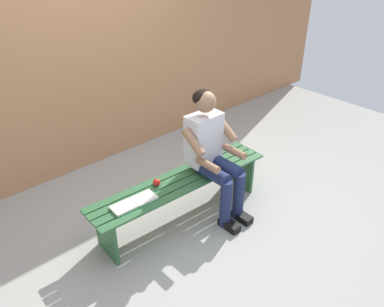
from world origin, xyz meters
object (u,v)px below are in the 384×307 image
at_px(bench_near, 181,188).
at_px(apple, 157,182).
at_px(person_seated, 213,150).
at_px(book_open, 134,203).

xyz_separation_m(bench_near, apple, (0.23, -0.08, 0.13)).
xyz_separation_m(person_seated, apple, (0.54, -0.18, -0.21)).
bearing_deg(person_seated, apple, -18.31).
relative_size(person_seated, apple, 17.73).
distance_m(bench_near, book_open, 0.55).
distance_m(bench_near, apple, 0.28).
bearing_deg(apple, book_open, 15.69).
relative_size(apple, book_open, 0.17).
relative_size(bench_near, apple, 27.05).
bearing_deg(book_open, person_seated, 176.74).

